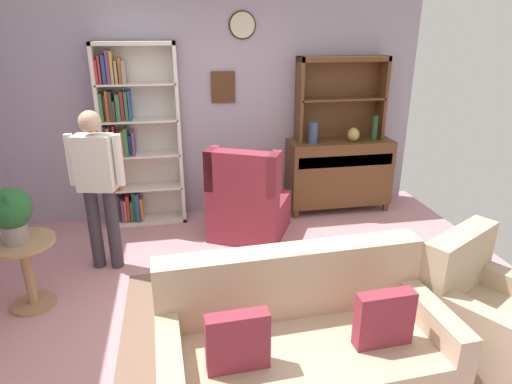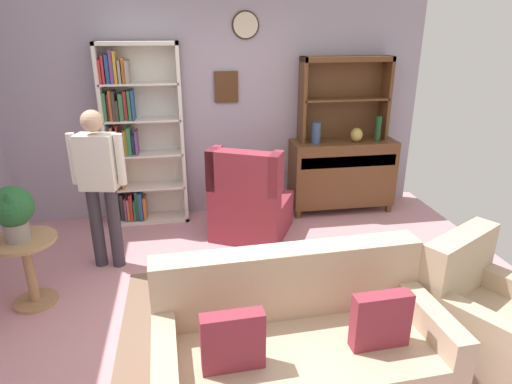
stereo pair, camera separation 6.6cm
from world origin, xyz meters
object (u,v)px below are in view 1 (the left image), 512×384
Objects in this scene: armchair_floral at (485,318)px; person_reading at (98,180)px; sideboard_hutch at (341,87)px; wingback_chair at (248,205)px; vase_tall at (313,133)px; potted_plant_large at (9,211)px; couch_floral at (302,349)px; vase_round at (353,134)px; bottle_wine at (375,128)px; sideboard at (339,172)px; plant_stand at (27,266)px; bookshelf at (134,138)px.

person_reading is at bearing 147.80° from armchair_floral.
sideboard_hutch is 1.86m from wingback_chair.
vase_tall is 0.57× the size of potted_plant_large.
couch_floral is (-1.31, -2.97, -1.25)m from sideboard_hutch.
person_reading reaches higher than vase_round.
armchair_floral is at bearing -96.66° from bottle_wine.
couch_floral is 1.75× the size of armchair_floral.
sideboard is 0.52m from vase_round.
couch_floral is 2.45m from person_reading.
couch_floral is at bearing -113.81° from sideboard_hutch.
person_reading is at bearing -160.44° from sideboard.
bottle_wine is at bearing -12.89° from sideboard.
wingback_chair is at bearing 25.43° from potted_plant_large.
sideboard is at bearing -90.00° from sideboard_hutch.
vase_tall is 0.17× the size of person_reading.
vase_tall is at bearing 71.68° from couch_floral.
bottle_wine is at bearing 83.34° from armchair_floral.
vase_round is at bearing 88.88° from armchair_floral.
sideboard_hutch is 1.03× the size of wingback_chair.
potted_plant_large reaches higher than wingback_chair.
plant_stand is (-3.70, -1.46, -0.70)m from bottle_wine.
person_reading is at bearing -164.20° from bottle_wine.
person_reading is at bearing -162.45° from vase_round.
potted_plant_large is (-3.48, -1.49, -0.12)m from vase_round.
couch_floral is at bearing -114.61° from sideboard.
couch_floral is 4.01× the size of potted_plant_large.
bookshelf is 2.11m from vase_tall.
potted_plant_large reaches higher than sideboard.
person_reading is (-2.89, -0.91, -0.10)m from vase_round.
armchair_floral is at bearing -91.12° from vase_round.
vase_round is 2.79m from armchair_floral.
sideboard is 0.83× the size of person_reading.
armchair_floral is at bearing -80.13° from vase_tall.
couch_floral is at bearing -68.16° from bookshelf.
potted_plant_large is at bearing -154.57° from wingback_chair.
bookshelf is 1.14× the size of couch_floral.
potted_plant_large is (-3.74, -1.47, -0.19)m from bottle_wine.
plant_stand is at bearing -156.75° from vase_round.
plant_stand is (-2.04, -0.97, -0.00)m from wingback_chair.
bookshelf is at bearing 63.28° from plant_stand.
bookshelf is at bearing 176.76° from vase_round.
couch_floral is 2.39m from plant_stand.
bookshelf is 3.91m from armchair_floral.
couch_floral is (-1.44, -2.80, -0.69)m from vase_round.
potted_plant_large reaches higher than armchair_floral.
bookshelf reaches higher than sideboard.
armchair_floral is at bearing -19.44° from potted_plant_large.
bookshelf is at bearing 132.05° from armchair_floral.
sideboard is 1.40m from wingback_chair.
person_reading is at bearing -159.20° from vase_tall.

